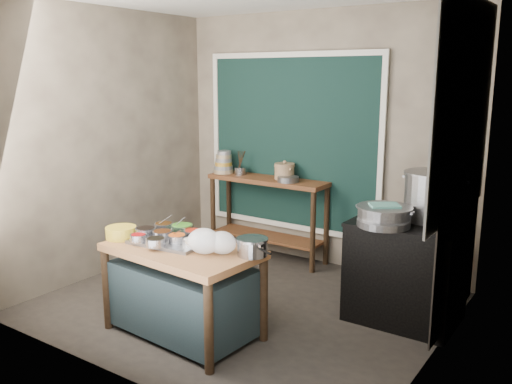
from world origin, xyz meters
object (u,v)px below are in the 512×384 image
Objects in this scene: back_counter at (268,218)px; stock_pot at (434,196)px; utensil_cup at (241,171)px; prep_table at (183,291)px; saucepan at (252,247)px; ceramic_crock at (284,172)px; stove_block at (405,273)px; condiment_tray at (171,241)px; yellow_basin at (121,232)px; steamer at (384,215)px.

back_counter is 2.69× the size of stock_pot.
prep_table is at bearing -66.66° from utensil_cup.
stock_pot is (2.05, -0.53, 0.62)m from back_counter.
prep_table is 0.75m from saucepan.
ceramic_crock reaches higher than saucepan.
condiment_tray is at bearing -141.51° from stove_block.
prep_table is 8.56× the size of utensil_cup.
yellow_basin is 1.76× the size of utensil_cup.
stock_pot is at bearing 53.45° from stove_block.
stove_block is 0.58m from steamer.
stove_block is 1.46× the size of condiment_tray.
stock_pot is at bearing 51.04° from steamer.
ceramic_crock is 0.51× the size of steamer.
stove_block is 6.16× the size of utensil_cup.
ceramic_crock reaches higher than prep_table.
prep_table is 4.97× the size of saucepan.
utensil_cup is 0.31× the size of steamer.
stock_pot is (1.55, 1.50, 0.72)m from prep_table.
steamer reaches higher than saucepan.
steamer is (-0.30, -0.37, -0.13)m from stock_pot.
back_counter reaches higher than condiment_tray.
prep_table is 2.09m from back_counter.
back_counter is at bearing -0.72° from utensil_cup.
yellow_basin is 2.22m from steamer.
stove_block is (1.90, -0.73, -0.05)m from back_counter.
back_counter reaches higher than prep_table.
steamer is at bearing -128.96° from stock_pot.
stock_pot is (0.97, 1.34, 0.27)m from saucepan.
utensil_cup is at bearing 151.89° from saucepan.
stove_block is at bearing 78.17° from saucepan.
stove_block is (1.41, 1.30, 0.05)m from prep_table.
utensil_cup is (-0.72, 1.98, 0.23)m from condiment_tray.
steamer is (-0.15, -0.17, 0.53)m from stove_block.
utensil_cup is at bearing 162.18° from stove_block.
prep_table is at bearing -140.82° from saucepan.
prep_table is at bearing -76.36° from back_counter.
yellow_basin is (-0.43, -0.15, 0.04)m from condiment_tray.
yellow_basin is 2.20m from ceramic_crock.
yellow_basin is 0.54× the size of steamer.
prep_table is 2.32× the size of stock_pot.
back_counter is 6.04× the size of ceramic_crock.
ceramic_crock is at bearing 138.61° from saucepan.
condiment_tray is 2.04m from ceramic_crock.
utensil_cup reaches higher than stove_block.
stove_block is at bearing -17.82° from utensil_cup.
stove_block is 2.47m from yellow_basin.
ceramic_crock reaches higher than yellow_basin.
prep_table is at bearing -137.27° from stove_block.
back_counter is 9.93× the size of utensil_cup.
saucepan is at bearing -52.17° from utensil_cup.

